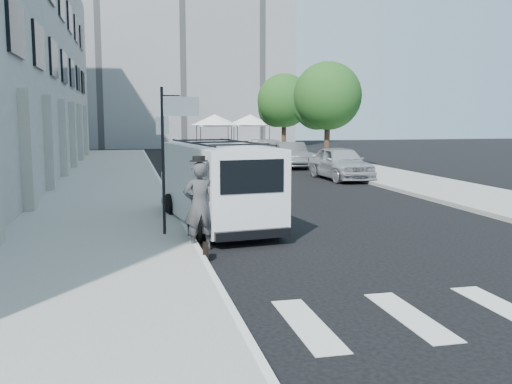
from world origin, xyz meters
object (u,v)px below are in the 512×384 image
businessman (199,206)px  parked_car_a (340,163)px  suitcase (195,229)px  briefcase (206,252)px  parked_car_c (271,149)px  parked_car_b (291,155)px  cargo_van (217,184)px

businessman → parked_car_a: size_ratio=0.42×
businessman → suitcase: size_ratio=1.84×
briefcase → parked_car_c: parked_car_c is taller
businessman → parked_car_b: businessman is taller
suitcase → parked_car_c: 27.86m
briefcase → cargo_van: cargo_van is taller
cargo_van → parked_car_a: bearing=45.8°
suitcase → parked_car_a: bearing=75.3°
businessman → suitcase: 1.22m
suitcase → parked_car_c: (8.70, 26.46, 0.39)m
briefcase → cargo_van: size_ratio=0.07×
suitcase → parked_car_b: 20.42m
parked_car_a → cargo_van: bearing=-128.5°
businessman → parked_car_a: 15.45m
parked_car_b → parked_car_c: parked_car_b is taller
briefcase → parked_car_a: bearing=66.7°
briefcase → cargo_van: bearing=85.1°
cargo_van → parked_car_c: bearing=64.6°
parked_car_a → parked_car_c: size_ratio=1.01×
cargo_van → parked_car_a: 12.73m
businessman → parked_car_b: 21.34m
businessman → briefcase: 1.26m
suitcase → parked_car_a: parked_car_a is taller
briefcase → parked_car_c: 29.73m
suitcase → parked_car_a: (8.37, 11.98, 0.51)m
cargo_van → suitcase: bearing=-123.3°
parked_car_b → parked_car_c: bearing=92.4°
businessman → briefcase: (0.00, -0.96, -0.82)m
businessman → parked_car_a: bearing=-125.8°
briefcase → parked_car_b: parked_car_b is taller
briefcase → parked_car_b: (7.95, 20.76, 0.57)m
briefcase → parked_car_a: size_ratio=0.09×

